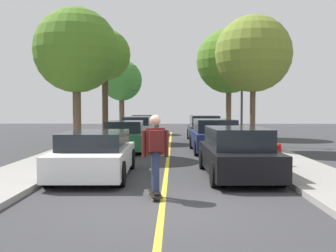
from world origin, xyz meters
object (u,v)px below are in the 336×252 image
(street_tree_left_far, at_px, (122,81))
(skateboarder, at_px, (155,149))
(fire_hydrant, at_px, (278,154))
(skateboard, at_px, (155,194))
(streetlamp, at_px, (242,81))
(parked_car_left_nearest, at_px, (95,154))
(street_tree_right_nearest, at_px, (253,54))
(parked_car_left_farthest, at_px, (145,124))
(street_tree_left_nearest, at_px, (76,51))
(parked_car_right_near, at_px, (214,136))
(street_tree_left_near, at_px, (105,56))
(street_tree_right_near, at_px, (229,61))
(parked_car_left_far, at_px, (138,128))
(parked_car_right_far, at_px, (204,128))
(parked_car_right_nearest, at_px, (237,153))
(parked_car_left_near, at_px, (124,137))

(street_tree_left_far, relative_size, skateboarder, 3.20)
(fire_hydrant, bearing_deg, skateboard, -133.46)
(streetlamp, bearing_deg, parked_car_left_nearest, -121.20)
(streetlamp, distance_m, skateboarder, 12.93)
(street_tree_right_nearest, xyz_separation_m, skateboard, (-3.90, -9.12, -4.23))
(street_tree_right_nearest, height_order, skateboard, street_tree_right_nearest)
(skateboarder, bearing_deg, parked_car_left_farthest, 94.93)
(street_tree_left_nearest, relative_size, streetlamp, 1.05)
(parked_car_right_near, bearing_deg, fire_hydrant, -73.13)
(street_tree_left_near, bearing_deg, street_tree_right_near, 20.44)
(parked_car_left_far, height_order, street_tree_right_near, street_tree_right_near)
(parked_car_right_far, distance_m, skateboarder, 14.81)
(street_tree_left_near, relative_size, street_tree_left_far, 1.16)
(parked_car_right_far, relative_size, street_tree_right_near, 0.63)
(street_tree_left_nearest, bearing_deg, skateboard, -64.71)
(streetlamp, bearing_deg, parked_car_left_farthest, 122.30)
(parked_car_right_far, bearing_deg, skateboarder, -98.40)
(fire_hydrant, bearing_deg, parked_car_left_nearest, -166.98)
(parked_car_left_farthest, xyz_separation_m, streetlamp, (5.74, -9.08, 2.63))
(street_tree_left_nearest, relative_size, street_tree_left_near, 0.93)
(parked_car_right_nearest, bearing_deg, parked_car_left_far, 107.28)
(parked_car_left_near, relative_size, street_tree_left_far, 0.75)
(street_tree_left_nearest, bearing_deg, parked_car_right_far, 51.12)
(parked_car_right_near, xyz_separation_m, street_tree_left_nearest, (-5.72, -1.30, 3.54))
(street_tree_right_nearest, height_order, street_tree_right_near, street_tree_right_near)
(parked_car_right_nearest, height_order, skateboard, parked_car_right_nearest)
(street_tree_left_nearest, distance_m, street_tree_right_near, 11.94)
(parked_car_right_far, distance_m, skateboard, 14.79)
(parked_car_left_farthest, bearing_deg, street_tree_right_near, -37.21)
(skateboard, bearing_deg, street_tree_left_nearest, 115.29)
(parked_car_left_nearest, xyz_separation_m, streetlamp, (5.74, 9.48, 2.68))
(skateboarder, bearing_deg, street_tree_left_nearest, 115.22)
(parked_car_right_nearest, xyz_separation_m, street_tree_right_nearest, (1.73, 6.49, 3.64))
(parked_car_left_farthest, height_order, skateboard, parked_car_left_farthest)
(fire_hydrant, bearing_deg, street_tree_right_nearest, 87.50)
(street_tree_right_nearest, bearing_deg, street_tree_left_near, 146.51)
(parked_car_right_nearest, bearing_deg, street_tree_left_nearest, 139.50)
(parked_car_left_farthest, relative_size, parked_car_right_nearest, 0.94)
(parked_car_left_near, distance_m, street_tree_left_near, 6.74)
(street_tree_left_nearest, distance_m, fire_hydrant, 8.92)
(parked_car_left_near, relative_size, skateboard, 4.70)
(street_tree_left_far, bearing_deg, parked_car_left_farthest, -0.21)
(parked_car_right_far, height_order, street_tree_right_nearest, street_tree_right_nearest)
(street_tree_left_near, distance_m, skateboard, 15.27)
(parked_car_right_nearest, distance_m, street_tree_right_near, 14.91)
(parked_car_left_near, xyz_separation_m, street_tree_left_far, (-1.73, 12.06, 3.32))
(parked_car_left_near, relative_size, street_tree_left_near, 0.64)
(parked_car_left_far, distance_m, street_tree_left_nearest, 8.88)
(street_tree_left_nearest, distance_m, streetlamp, 8.80)
(street_tree_left_near, distance_m, fire_hydrant, 13.24)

